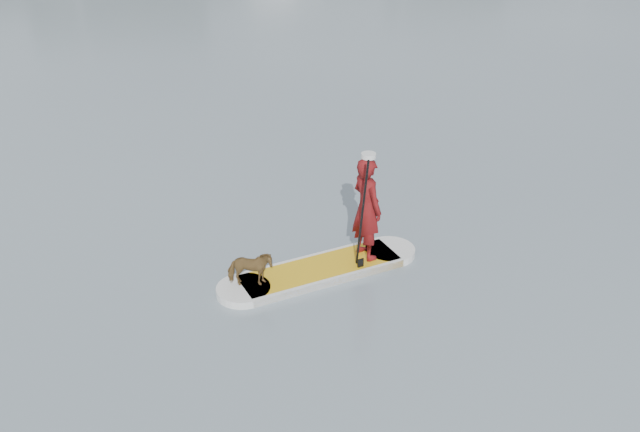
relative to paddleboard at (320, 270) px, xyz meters
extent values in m
plane|color=slate|center=(3.37, -0.82, -0.06)|extent=(140.00, 140.00, 0.00)
cube|color=gold|center=(0.00, 0.00, 0.00)|extent=(2.62, 1.44, 0.12)
cylinder|color=silver|center=(-1.20, -0.34, 0.00)|extent=(0.80, 0.80, 0.12)
cylinder|color=silver|center=(1.20, 0.34, 0.00)|extent=(0.80, 0.80, 0.12)
cube|color=silver|center=(-0.10, 0.36, 0.00)|extent=(2.42, 0.73, 0.12)
cube|color=silver|center=(0.10, -0.36, 0.00)|extent=(2.42, 0.73, 0.12)
imported|color=maroon|center=(0.76, 0.21, 0.89)|extent=(0.59, 0.71, 1.66)
cylinder|color=silver|center=(0.76, 0.21, 1.75)|extent=(0.22, 0.22, 0.07)
imported|color=brown|center=(-1.09, -0.30, 0.34)|extent=(0.69, 0.38, 0.56)
cylinder|color=black|center=(0.61, -0.11, 0.94)|extent=(0.11, 0.30, 1.89)
cube|color=black|center=(0.61, -0.11, 0.04)|extent=(0.10, 0.05, 0.32)
camera|label=1|loc=(-1.73, -9.06, 5.85)|focal=40.00mm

